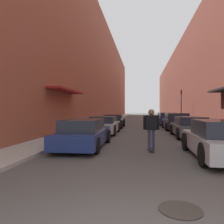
{
  "coord_description": "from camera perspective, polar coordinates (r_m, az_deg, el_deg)",
  "views": [
    {
      "loc": [
        -0.09,
        -2.12,
        1.63
      ],
      "look_at": [
        -1.99,
        11.75,
        1.48
      ],
      "focal_mm": 35.0,
      "sensor_mm": 36.0,
      "label": 1
    }
  ],
  "objects": [
    {
      "name": "parked_car_right_2",
      "position": [
        18.76,
        16.34,
        -2.42
      ],
      "size": [
        1.97,
        4.55,
        1.35
      ],
      "color": "#232326",
      "rests_on": "ground"
    },
    {
      "name": "traffic_light",
      "position": [
        25.34,
        17.62,
        2.33
      ],
      "size": [
        0.16,
        0.22,
        3.72
      ],
      "color": "#2D2D2D",
      "rests_on": "curb_strip_right"
    },
    {
      "name": "building_row_right",
      "position": [
        37.27,
        19.61,
        7.25
      ],
      "size": [
        4.9,
        68.24,
        11.91
      ],
      "color": "brown",
      "rests_on": "ground"
    },
    {
      "name": "curb_strip_left",
      "position": [
        36.55,
        0.7,
        -1.84
      ],
      "size": [
        1.8,
        68.24,
        0.12
      ],
      "color": "#A3A099",
      "rests_on": "ground"
    },
    {
      "name": "building_row_left",
      "position": [
        37.45,
        -3.77,
        9.72
      ],
      "size": [
        4.9,
        68.24,
        15.1
      ],
      "color": "brown",
      "rests_on": "ground"
    },
    {
      "name": "parked_car_right_4",
      "position": [
        28.9,
        13.37,
        -1.43
      ],
      "size": [
        1.86,
        4.15,
        1.25
      ],
      "color": "gray",
      "rests_on": "ground"
    },
    {
      "name": "parked_car_left_2",
      "position": [
        19.92,
        0.4,
        -2.38
      ],
      "size": [
        1.9,
        4.2,
        1.19
      ],
      "color": "black",
      "rests_on": "ground"
    },
    {
      "name": "parked_car_left_0",
      "position": [
        9.58,
        -7.36,
        -5.63
      ],
      "size": [
        1.87,
        4.51,
        1.22
      ],
      "color": "navy",
      "rests_on": "ground"
    },
    {
      "name": "parked_car_right_0",
      "position": [
        8.25,
        26.99,
        -6.48
      ],
      "size": [
        2.09,
        4.24,
        1.28
      ],
      "color": "#B7B7BC",
      "rests_on": "ground"
    },
    {
      "name": "skateboarder",
      "position": [
        8.78,
        10.23,
        -3.43
      ],
      "size": [
        0.63,
        0.78,
        1.65
      ],
      "color": "black",
      "rests_on": "ground"
    },
    {
      "name": "curb_strip_right",
      "position": [
        36.57,
        15.13,
        -1.86
      ],
      "size": [
        1.8,
        68.24,
        0.12
      ],
      "color": "#A3A099",
      "rests_on": "ground"
    },
    {
      "name": "manhole_cover",
      "position": [
        4.03,
        17.41,
        -23.16
      ],
      "size": [
        0.7,
        0.7,
        0.02
      ],
      "color": "#332D28",
      "rests_on": "ground"
    },
    {
      "name": "parked_car_right_3",
      "position": [
        24.1,
        14.26,
        -1.77
      ],
      "size": [
        1.98,
        4.11,
        1.31
      ],
      "color": "navy",
      "rests_on": "ground"
    },
    {
      "name": "parked_car_right_1",
      "position": [
        13.73,
        19.61,
        -3.77
      ],
      "size": [
        1.87,
        4.08,
        1.22
      ],
      "color": "#515459",
      "rests_on": "ground"
    },
    {
      "name": "parked_car_left_1",
      "position": [
        14.88,
        -2.07,
        -3.4
      ],
      "size": [
        1.88,
        4.35,
        1.19
      ],
      "color": "#B7B7BC",
      "rests_on": "ground"
    },
    {
      "name": "ground",
      "position": [
        29.46,
        7.95,
        -2.56
      ],
      "size": [
        150.12,
        150.12,
        0.0
      ],
      "primitive_type": "plane",
      "color": "#4C4947"
    }
  ]
}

